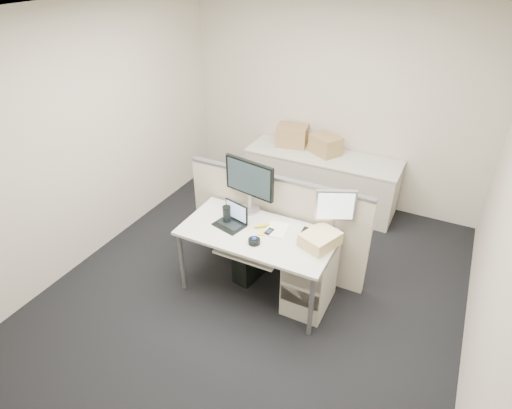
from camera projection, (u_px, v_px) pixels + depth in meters
The scene contains 29 objects.
floor at pixel (257, 289), 4.52m from camera, with size 4.00×4.50×0.01m, color black.
ceiling at pixel (258, 11), 3.10m from camera, with size 4.00×4.50×0.01m, color white.
wall_back at pixel (335, 103), 5.52m from camera, with size 4.00×0.02×2.70m, color beige.
wall_front at pixel (53, 367), 2.10m from camera, with size 4.00×0.02×2.70m, color beige.
wall_left at pixel (90, 136), 4.57m from camera, with size 0.02×4.50×2.70m, color beige.
wall_right at pixel (508, 235), 3.05m from camera, with size 0.02×4.50×2.70m, color beige.
desk at pixel (257, 238), 4.17m from camera, with size 1.50×0.75×0.73m.
keyboard_tray at pixel (249, 252), 4.06m from camera, with size 0.62×0.32×0.02m, color silver.
drawer_pedestal at pixel (310, 278), 4.18m from camera, with size 0.40×0.55×0.65m, color beige.
cubicle_partition at pixel (276, 225), 4.57m from camera, with size 2.00×0.06×1.10m, color #BCAE9B.
back_counter at pixel (321, 181), 5.80m from camera, with size 2.00×0.60×0.72m, color beige.
monitor_main at pixel (249, 186), 4.32m from camera, with size 0.57×0.22×0.57m, color black.
monitor_small at pixel (335, 213), 4.01m from camera, with size 0.38×0.19×0.47m, color #B7B7BC.
laptop at pixel (229, 216), 4.18m from camera, with size 0.29×0.22×0.22m, color black.
trackball at pixel (254, 241), 3.98m from camera, with size 0.11×0.11×0.04m, color black.
desk_phone at pixel (311, 239), 3.98m from camera, with size 0.21×0.17×0.07m, color black.
paper_stack at pixel (277, 230), 4.17m from camera, with size 0.20×0.26×0.01m, color white.
sticky_pad at pixel (262, 233), 4.11m from camera, with size 0.07×0.07×0.01m, color yellow.
travel_mug at pixel (227, 215), 4.24m from camera, with size 0.08×0.08×0.17m, color black.
banana at pixel (262, 226), 4.20m from camera, with size 0.17×0.04×0.04m, color yellow.
cellphone at pixel (269, 232), 4.13m from camera, with size 0.06×0.12×0.02m, color black.
manila_folders at pixel (320, 239), 3.93m from camera, with size 0.26×0.34×0.13m, color #F7D798.
keyboard at pixel (242, 251), 4.03m from camera, with size 0.40×0.14×0.02m, color black.
pc_tower_desk at pixel (253, 257), 4.61m from camera, with size 0.20×0.49×0.46m, color black.
pc_tower_spare_dark at pixel (251, 175), 6.26m from camera, with size 0.18×0.45×0.42m, color black.
pc_tower_spare_silver at pixel (240, 170), 6.46m from camera, with size 0.16×0.40×0.37m, color #B7B7BC.
cardboard_box_left at pixel (292, 136), 5.81m from camera, with size 0.40×0.30×0.30m, color #A87C52.
cardboard_box_right at pixel (326, 145), 5.59m from camera, with size 0.37×0.29×0.27m, color #A87C52.
red_binder at pixel (288, 138), 5.83m from camera, with size 0.06×0.27×0.25m, color maroon.
Camera 1 is at (1.50, -3.02, 3.14)m, focal length 30.00 mm.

